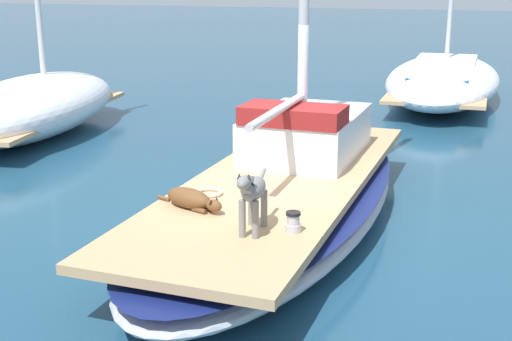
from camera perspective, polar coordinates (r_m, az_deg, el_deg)
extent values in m
plane|color=navy|center=(8.95, 2.06, -4.56)|extent=(120.00, 120.00, 0.00)
ellipsoid|color=#B2B7C1|center=(8.85, 2.07, -2.86)|extent=(2.67, 7.26, 0.56)
ellipsoid|color=navy|center=(8.80, 2.09, -1.75)|extent=(2.69, 7.29, 0.08)
cube|color=tan|center=(8.75, 2.10, -0.82)|extent=(2.21, 6.67, 0.10)
cylinder|color=silver|center=(8.33, 1.91, 5.06)|extent=(0.10, 2.20, 0.10)
cube|color=silver|center=(9.78, 4.30, 3.05)|extent=(1.45, 2.23, 0.60)
cube|color=maroon|center=(8.96, 3.11, 4.64)|extent=(1.35, 0.73, 0.24)
ellipsoid|color=brown|center=(7.58, -5.62, -2.29)|extent=(0.65, 0.44, 0.22)
ellipsoid|color=brown|center=(7.35, -3.51, -2.93)|extent=(0.23, 0.19, 0.13)
cone|color=black|center=(7.36, -3.29, -2.43)|extent=(0.05, 0.05, 0.05)
cone|color=black|center=(7.30, -3.76, -2.61)|extent=(0.05, 0.05, 0.05)
cylinder|color=brown|center=(7.51, -4.12, -3.07)|extent=(0.19, 0.11, 0.06)
cylinder|color=brown|center=(7.43, -4.74, -3.30)|extent=(0.19, 0.11, 0.06)
cylinder|color=brown|center=(7.87, -7.66, -2.29)|extent=(0.18, 0.10, 0.04)
ellipsoid|color=gray|center=(6.75, -0.22, -1.52)|extent=(0.26, 0.54, 0.22)
cylinder|color=gray|center=(6.65, -0.05, -4.12)|extent=(0.07, 0.07, 0.38)
cylinder|color=gray|center=(6.68, -1.15, -4.02)|extent=(0.07, 0.07, 0.38)
cylinder|color=gray|center=(6.98, 0.67, -3.13)|extent=(0.07, 0.07, 0.38)
cylinder|color=gray|center=(7.01, -0.38, -3.04)|extent=(0.07, 0.07, 0.38)
cylinder|color=gray|center=(6.50, -0.73, -1.18)|extent=(0.12, 0.20, 0.19)
ellipsoid|color=gray|center=(6.38, -1.01, -1.01)|extent=(0.15, 0.23, 0.13)
cone|color=#2A2929|center=(6.35, -0.62, -0.52)|extent=(0.05, 0.05, 0.06)
cone|color=#2A2929|center=(6.37, -1.40, -0.47)|extent=(0.05, 0.05, 0.06)
torus|color=black|center=(6.50, -0.73, -1.18)|extent=(0.15, 0.13, 0.10)
cylinder|color=gray|center=(7.08, 0.49, -0.44)|extent=(0.06, 0.22, 0.12)
cylinder|color=#B7B7BC|center=(6.87, 3.10, -4.80)|extent=(0.16, 0.16, 0.08)
cylinder|color=#B7B7BC|center=(6.84, 3.11, -4.09)|extent=(0.13, 0.13, 0.10)
cylinder|color=black|center=(6.82, 3.11, -3.58)|extent=(0.15, 0.15, 0.03)
torus|color=beige|center=(8.04, -3.93, -1.84)|extent=(0.32, 0.32, 0.04)
ellipsoid|color=white|center=(18.59, 15.29, 7.28)|extent=(2.79, 7.78, 1.04)
cube|color=tan|center=(18.60, 15.28, 7.08)|extent=(2.23, 7.00, 0.08)
cube|color=silver|center=(19.14, 15.47, 8.21)|extent=(1.53, 2.33, 0.52)
cube|color=navy|center=(17.22, 15.01, 7.17)|extent=(1.39, 2.33, 0.36)
ellipsoid|color=white|center=(14.57, -18.07, 5.09)|extent=(3.17, 6.05, 1.17)
cube|color=tan|center=(14.60, -18.02, 4.56)|extent=(2.62, 5.41, 0.08)
cube|color=silver|center=(14.92, -17.34, 6.02)|extent=(1.54, 1.90, 0.52)
cube|color=maroon|center=(13.69, -20.07, 4.60)|extent=(1.42, 1.88, 0.36)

